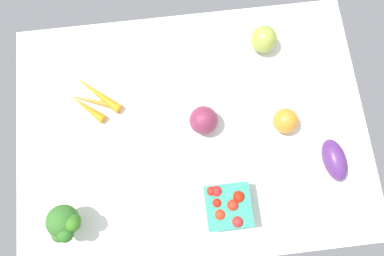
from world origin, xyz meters
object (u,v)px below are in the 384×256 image
(heirloom_tomato_orange, at_px, (285,121))
(heirloom_tomato_green, at_px, (264,39))
(eggplant, at_px, (334,160))
(berry_basket, at_px, (228,206))
(red_onion_near_basket, at_px, (204,120))
(broccoli_head, at_px, (64,223))
(carrot_bunch, at_px, (93,99))

(heirloom_tomato_orange, height_order, heirloom_tomato_green, heirloom_tomato_green)
(heirloom_tomato_orange, bearing_deg, eggplant, -46.71)
(berry_basket, distance_m, eggplant, 0.33)
(red_onion_near_basket, relative_size, broccoli_head, 0.70)
(carrot_bunch, relative_size, broccoli_head, 1.45)
(berry_basket, bearing_deg, carrot_bunch, 134.91)
(broccoli_head, relative_size, eggplant, 0.97)
(heirloom_tomato_green, xyz_separation_m, eggplant, (0.14, -0.39, -0.01))
(heirloom_tomato_orange, height_order, broccoli_head, broccoli_head)
(heirloom_tomato_orange, relative_size, carrot_bunch, 0.43)
(berry_basket, height_order, broccoli_head, broccoli_head)
(carrot_bunch, distance_m, broccoli_head, 0.36)
(heirloom_tomato_orange, xyz_separation_m, carrot_bunch, (-0.55, 0.14, -0.02))
(heirloom_tomato_green, distance_m, eggplant, 0.41)
(heirloom_tomato_orange, xyz_separation_m, heirloom_tomato_green, (-0.02, 0.26, 0.00))
(berry_basket, height_order, carrot_bunch, berry_basket)
(carrot_bunch, bearing_deg, heirloom_tomato_green, 12.92)
(heirloom_tomato_green, bearing_deg, berry_basket, -110.38)
(eggplant, bearing_deg, carrot_bunch, -117.56)
(heirloom_tomato_orange, bearing_deg, red_onion_near_basket, 173.30)
(carrot_bunch, xyz_separation_m, eggplant, (0.67, -0.26, 0.02))
(red_onion_near_basket, distance_m, carrot_bunch, 0.34)
(heirloom_tomato_green, relative_size, broccoli_head, 0.69)
(red_onion_near_basket, bearing_deg, heirloom_tomato_orange, -6.70)
(berry_basket, xyz_separation_m, carrot_bunch, (-0.36, 0.36, -0.03))
(heirloom_tomato_orange, height_order, carrot_bunch, heirloom_tomato_orange)
(heirloom_tomato_green, xyz_separation_m, broccoli_head, (-0.61, -0.47, 0.03))
(heirloom_tomato_orange, relative_size, broccoli_head, 0.63)
(berry_basket, bearing_deg, broccoli_head, 179.28)
(heirloom_tomato_green, height_order, berry_basket, berry_basket)
(heirloom_tomato_green, height_order, broccoli_head, broccoli_head)
(carrot_bunch, relative_size, eggplant, 1.41)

